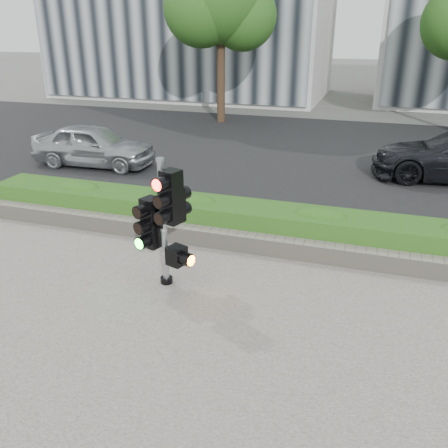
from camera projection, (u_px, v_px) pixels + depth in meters
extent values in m
plane|color=#51514C|center=(205.00, 298.00, 7.78)|extent=(120.00, 120.00, 0.00)
cube|color=#9E9389|center=(132.00, 405.00, 5.58)|extent=(16.00, 11.00, 0.03)
cube|color=black|center=(303.00, 153.00, 16.53)|extent=(60.00, 13.00, 0.02)
cube|color=gray|center=(253.00, 224.00, 10.51)|extent=(60.00, 0.25, 0.12)
cube|color=gray|center=(238.00, 241.00, 9.36)|extent=(12.00, 0.32, 0.34)
cube|color=#4E912C|center=(247.00, 221.00, 9.87)|extent=(12.00, 1.00, 0.68)
cylinder|color=black|center=(221.00, 76.00, 20.97)|extent=(0.36, 0.36, 4.03)
sphere|color=#154A15|center=(243.00, 16.00, 20.08)|extent=(2.88, 2.88, 2.88)
sphere|color=#154A15|center=(201.00, 8.00, 19.73)|extent=(3.17, 3.17, 3.17)
cylinder|color=black|center=(167.00, 280.00, 8.18)|extent=(0.21, 0.21, 0.11)
cylinder|color=gray|center=(164.00, 225.00, 7.78)|extent=(0.11, 0.11, 2.16)
cylinder|color=gray|center=(160.00, 160.00, 7.34)|extent=(0.14, 0.14, 0.05)
cube|color=#FF1107|center=(172.00, 197.00, 7.40)|extent=(0.35, 0.35, 0.86)
cube|color=#14E51E|center=(152.00, 223.00, 7.89)|extent=(0.35, 0.35, 0.86)
cube|color=black|center=(174.00, 205.00, 7.82)|extent=(0.35, 0.35, 0.59)
cube|color=orange|center=(177.00, 255.00, 7.87)|extent=(0.35, 0.35, 0.32)
imported|color=#A9ADB1|center=(94.00, 145.00, 14.74)|extent=(3.87, 1.70, 1.30)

